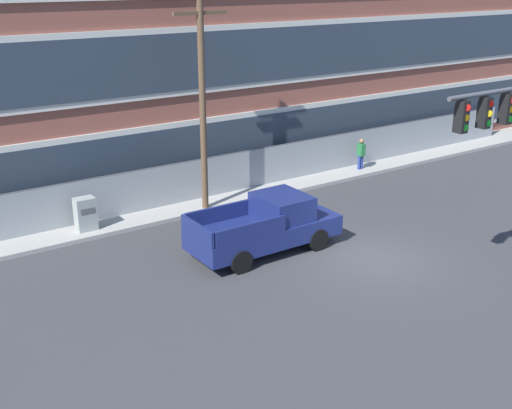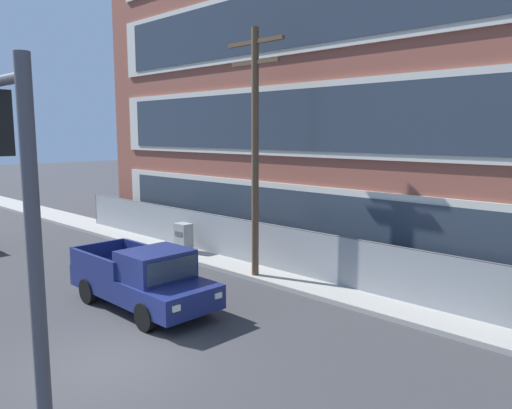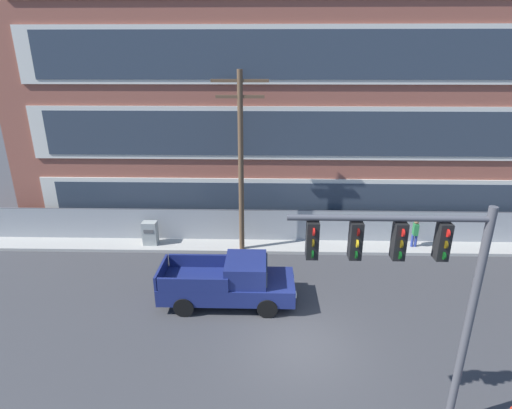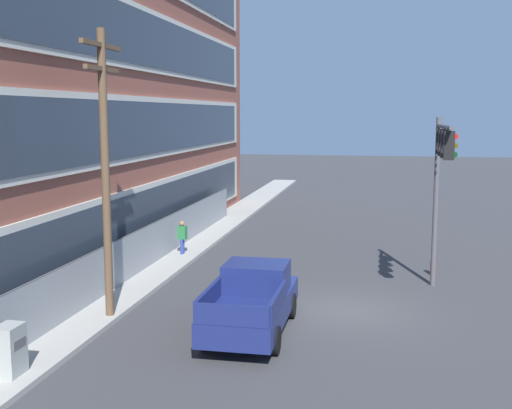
{
  "view_description": "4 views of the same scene",
  "coord_description": "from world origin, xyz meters",
  "px_view_note": "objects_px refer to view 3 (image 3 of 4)",
  "views": [
    {
      "loc": [
        -14.67,
        -14.32,
        9.31
      ],
      "look_at": [
        -3.71,
        1.75,
        2.22
      ],
      "focal_mm": 45.0,
      "sensor_mm": 36.0,
      "label": 1
    },
    {
      "loc": [
        10.22,
        -5.57,
        5.4
      ],
      "look_at": [
        0.14,
        4.73,
        3.33
      ],
      "focal_mm": 35.0,
      "sensor_mm": 36.0,
      "label": 2
    },
    {
      "loc": [
        -1.23,
        -11.5,
        9.44
      ],
      "look_at": [
        -1.63,
        4.55,
        3.61
      ],
      "focal_mm": 28.0,
      "sensor_mm": 36.0,
      "label": 3
    },
    {
      "loc": [
        -20.89,
        -1.07,
        6.53
      ],
      "look_at": [
        1.8,
        3.4,
        3.23
      ],
      "focal_mm": 45.0,
      "sensor_mm": 36.0,
      "label": 4
    }
  ],
  "objects_px": {
    "traffic_signal_mast": "(414,272)",
    "utility_pole_near_corner": "(241,157)",
    "pedestrian_near_cabinet": "(415,232)",
    "pickup_truck_navy": "(230,282)",
    "electrical_cabinet": "(150,234)"
  },
  "relations": [
    {
      "from": "electrical_cabinet",
      "to": "pedestrian_near_cabinet",
      "type": "height_order",
      "value": "pedestrian_near_cabinet"
    },
    {
      "from": "pedestrian_near_cabinet",
      "to": "traffic_signal_mast",
      "type": "bearing_deg",
      "value": -111.6
    },
    {
      "from": "pickup_truck_navy",
      "to": "electrical_cabinet",
      "type": "bearing_deg",
      "value": 132.69
    },
    {
      "from": "traffic_signal_mast",
      "to": "utility_pole_near_corner",
      "type": "relative_size",
      "value": 0.7
    },
    {
      "from": "pickup_truck_navy",
      "to": "pedestrian_near_cabinet",
      "type": "height_order",
      "value": "pickup_truck_navy"
    },
    {
      "from": "utility_pole_near_corner",
      "to": "electrical_cabinet",
      "type": "bearing_deg",
      "value": 175.01
    },
    {
      "from": "pedestrian_near_cabinet",
      "to": "utility_pole_near_corner",
      "type": "bearing_deg",
      "value": -177.08
    },
    {
      "from": "traffic_signal_mast",
      "to": "utility_pole_near_corner",
      "type": "height_order",
      "value": "utility_pole_near_corner"
    },
    {
      "from": "utility_pole_near_corner",
      "to": "pedestrian_near_cabinet",
      "type": "bearing_deg",
      "value": 2.92
    },
    {
      "from": "pedestrian_near_cabinet",
      "to": "pickup_truck_navy",
      "type": "bearing_deg",
      "value": -150.92
    },
    {
      "from": "traffic_signal_mast",
      "to": "pickup_truck_navy",
      "type": "distance_m",
      "value": 8.47
    },
    {
      "from": "utility_pole_near_corner",
      "to": "pickup_truck_navy",
      "type": "bearing_deg",
      "value": -92.41
    },
    {
      "from": "traffic_signal_mast",
      "to": "pedestrian_near_cabinet",
      "type": "height_order",
      "value": "traffic_signal_mast"
    },
    {
      "from": "pickup_truck_navy",
      "to": "utility_pole_near_corner",
      "type": "xyz_separation_m",
      "value": [
        0.2,
        4.68,
        4.09
      ]
    },
    {
      "from": "pickup_truck_navy",
      "to": "electrical_cabinet",
      "type": "relative_size",
      "value": 3.86
    }
  ]
}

